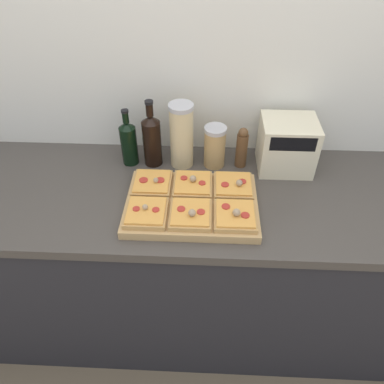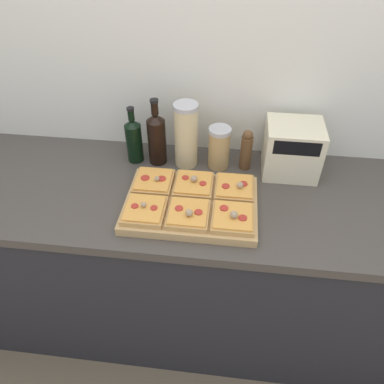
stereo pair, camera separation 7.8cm
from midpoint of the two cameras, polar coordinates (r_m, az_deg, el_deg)
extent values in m
plane|color=brown|center=(2.07, 1.40, -25.89)|extent=(12.00, 12.00, 0.00)
cube|color=silver|center=(1.63, 4.63, 17.15)|extent=(6.00, 0.06, 2.50)
cube|color=#232328|center=(1.85, 2.63, -11.36)|extent=(2.60, 0.64, 0.88)
cube|color=#423D38|center=(1.52, 3.16, -0.73)|extent=(2.63, 0.67, 0.04)
cube|color=tan|center=(1.42, 1.43, -1.96)|extent=(0.50, 0.35, 0.03)
cube|color=tan|center=(1.49, -4.37, 1.48)|extent=(0.15, 0.16, 0.02)
cube|color=gold|center=(1.48, -4.40, 1.90)|extent=(0.13, 0.14, 0.01)
cylinder|color=#AD2D23|center=(1.48, -5.66, 2.13)|extent=(0.03, 0.03, 0.00)
cylinder|color=#AD2D23|center=(1.47, -3.16, 2.02)|extent=(0.03, 0.03, 0.00)
sphere|color=tan|center=(1.46, -3.83, 2.02)|extent=(0.02, 0.02, 0.02)
cube|color=tan|center=(1.47, 1.77, 1.02)|extent=(0.15, 0.16, 0.02)
cube|color=gold|center=(1.46, 1.78, 1.44)|extent=(0.13, 0.14, 0.01)
cylinder|color=#AD2D23|center=(1.47, 0.50, 2.18)|extent=(0.03, 0.03, 0.00)
cylinder|color=#AD2D23|center=(1.45, 3.12, 1.29)|extent=(0.03, 0.03, 0.00)
sphere|color=tan|center=(1.45, 1.84, 2.00)|extent=(0.03, 0.03, 0.03)
cube|color=tan|center=(1.47, 7.99, 0.54)|extent=(0.15, 0.16, 0.02)
cube|color=gold|center=(1.46, 8.04, 0.95)|extent=(0.13, 0.14, 0.01)
cylinder|color=#AD2D23|center=(1.44, 6.71, 0.86)|extent=(0.03, 0.03, 0.00)
cylinder|color=#AD2D23|center=(1.46, 9.38, 1.22)|extent=(0.03, 0.03, 0.00)
sphere|color=tan|center=(1.44, 8.88, 1.01)|extent=(0.03, 0.03, 0.03)
cube|color=tan|center=(1.37, -5.60, -2.93)|extent=(0.15, 0.16, 0.02)
cube|color=gold|center=(1.36, -5.63, -2.50)|extent=(0.13, 0.14, 0.01)
cylinder|color=#AD2D23|center=(1.36, -7.10, -2.16)|extent=(0.03, 0.03, 0.00)
cylinder|color=#AD2D23|center=(1.35, -4.18, -2.46)|extent=(0.03, 0.03, 0.00)
sphere|color=tan|center=(1.35, -5.77, -1.96)|extent=(0.02, 0.02, 0.02)
cube|color=tan|center=(1.35, 1.09, -3.50)|extent=(0.15, 0.16, 0.02)
cube|color=gold|center=(1.34, 1.10, -3.07)|extent=(0.13, 0.14, 0.01)
cylinder|color=#AD2D23|center=(1.34, -0.32, -2.53)|extent=(0.03, 0.03, 0.00)
cylinder|color=#AD2D23|center=(1.33, 2.56, -3.12)|extent=(0.03, 0.03, 0.00)
sphere|color=tan|center=(1.31, 1.28, -3.22)|extent=(0.03, 0.03, 0.03)
cube|color=tan|center=(1.34, 7.89, -4.03)|extent=(0.15, 0.16, 0.02)
cube|color=gold|center=(1.34, 7.95, -3.61)|extent=(0.13, 0.14, 0.01)
cylinder|color=#AD2D23|center=(1.35, 6.56, -2.49)|extent=(0.03, 0.03, 0.00)
cylinder|color=#AD2D23|center=(1.32, 9.42, -3.95)|extent=(0.03, 0.03, 0.00)
sphere|color=tan|center=(1.31, 8.10, -3.48)|extent=(0.03, 0.03, 0.03)
cylinder|color=black|center=(1.64, -7.43, 7.38)|extent=(0.07, 0.07, 0.17)
cone|color=black|center=(1.59, -7.74, 10.38)|extent=(0.07, 0.07, 0.03)
cylinder|color=black|center=(1.57, -7.85, 11.50)|extent=(0.03, 0.03, 0.05)
cylinder|color=black|center=(1.56, -7.95, 12.41)|extent=(0.03, 0.03, 0.01)
cylinder|color=black|center=(1.62, -3.97, 7.62)|extent=(0.08, 0.08, 0.20)
cone|color=black|center=(1.55, -4.17, 11.21)|extent=(0.08, 0.08, 0.03)
cylinder|color=black|center=(1.53, -4.24, 12.57)|extent=(0.03, 0.03, 0.05)
cylinder|color=black|center=(1.52, -4.30, 13.66)|extent=(0.03, 0.03, 0.01)
cylinder|color=beige|center=(1.58, 0.52, 8.32)|extent=(0.10, 0.10, 0.27)
cylinder|color=#B2B2B7|center=(1.51, 0.55, 12.90)|extent=(0.10, 0.10, 0.02)
cylinder|color=tan|center=(1.60, 5.53, 6.46)|extent=(0.09, 0.09, 0.17)
cylinder|color=#B2B2B7|center=(1.55, 5.75, 9.29)|extent=(0.09, 0.09, 0.02)
cylinder|color=brown|center=(1.61, 9.60, 5.90)|extent=(0.05, 0.05, 0.15)
sphere|color=brown|center=(1.56, 9.96, 8.54)|extent=(0.04, 0.04, 0.04)
cube|color=beige|center=(1.62, 16.35, 6.28)|extent=(0.23, 0.20, 0.22)
cube|color=black|center=(1.50, 17.17, 6.37)|extent=(0.18, 0.01, 0.06)
cube|color=black|center=(1.64, 20.71, 6.15)|extent=(0.02, 0.02, 0.02)
camera|label=1|loc=(0.04, -88.43, 1.37)|focal=35.00mm
camera|label=2|loc=(0.04, 91.57, -1.37)|focal=35.00mm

